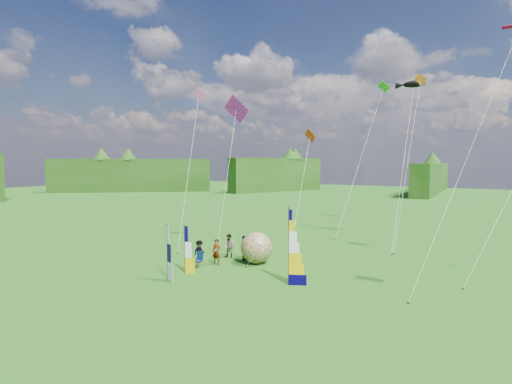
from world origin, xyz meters
The scene contains 19 objects.
ground centered at (0.00, 0.00, 0.00)m, with size 220.00×220.00×0.00m, color #2F5710.
treeline_ring centered at (0.00, 0.00, 4.00)m, with size 210.00×210.00×8.00m, color #2D541A, non-canonical shape.
feather_banner_main centered at (1.89, 2.95, 2.31)m, with size 1.26×0.10×4.63m, color #050040, non-canonical shape.
side_banner_left centered at (-5.20, 1.74, 1.61)m, with size 0.91×0.10×3.23m, color #D8BB00, non-canonical shape.
side_banner_far centered at (-5.24, 0.12, 1.75)m, with size 1.03×0.10×3.50m, color white, non-canonical shape.
bol_inflatable centered at (-2.44, 6.52, 1.17)m, with size 2.34×2.34×2.34m, color #000373.
spectator_a centered at (-4.74, 4.71, 0.94)m, with size 0.69×0.45×1.88m, color #66594C.
spectator_b centered at (-5.07, 6.87, 0.94)m, with size 0.92×0.45×1.89m, color #66594C.
spectator_c centered at (-6.21, 4.58, 0.83)m, with size 1.07×0.40×1.66m, color #66594C.
spectator_d centered at (-3.75, 6.89, 0.94)m, with size 1.10×0.45×1.88m, color #66594C.
camp_chair centered at (-5.47, 3.42, 0.56)m, with size 0.64×0.64×1.11m, color #081E43, non-canonical shape.
kite_whale centered at (5.29, 20.66, 8.58)m, with size 3.51×15.44×17.15m, color black, non-canonical shape.
kite_rainbow_delta centered at (-9.14, 12.64, 7.60)m, with size 6.66×10.80×15.20m, color #FF1E10, non-canonical shape.
kite_parafoil centered at (11.09, 6.38, 8.59)m, with size 8.40×9.99×17.19m, color red, non-canonical shape.
small_kite_red centered at (-3.06, 16.02, 5.75)m, with size 4.36×10.90×11.50m, color red, non-canonical shape.
small_kite_orange centered at (6.07, 17.96, 8.01)m, with size 2.67×8.68×16.01m, color orange, non-canonical shape.
small_kite_yellow centered at (13.39, 11.33, 6.01)m, with size 6.77×10.01×12.03m, color yellow, non-canonical shape.
small_kite_pink centered at (-10.98, 9.27, 7.59)m, with size 5.05×8.85×15.18m, color #D54FA8, non-canonical shape.
small_kite_green centered at (0.50, 23.38, 8.58)m, with size 4.37×12.20×17.15m, color green, non-canonical shape.
Camera 1 is at (12.15, -18.51, 7.43)m, focal length 28.00 mm.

